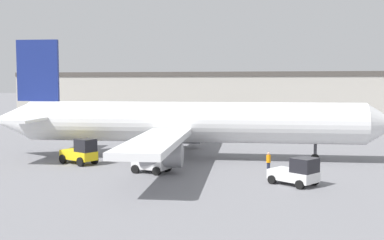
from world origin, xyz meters
TOP-DOWN VIEW (x-y plane):
  - ground_plane at (0.00, 0.00)m, footprint 400.00×400.00m
  - terminal_building at (-3.05, 35.78)m, footprint 71.53×13.25m
  - airplane at (-0.92, -0.13)m, footprint 38.33×33.74m
  - ground_crew_worker at (7.51, -4.57)m, footprint 0.35×0.35m
  - baggage_tug at (9.91, -8.93)m, footprint 3.73×3.28m
  - belt_loader_truck at (-1.26, -7.11)m, footprint 3.03×2.45m
  - pushback_tug at (-8.73, -5.02)m, footprint 3.78×2.93m

SIDE VIEW (x-z plane):
  - ground_plane at x=0.00m, z-range 0.00..0.00m
  - ground_crew_worker at x=7.51m, z-range 0.05..1.66m
  - baggage_tug at x=9.91m, z-range -0.08..1.92m
  - pushback_tug at x=-8.73m, z-range -0.09..2.18m
  - belt_loader_truck at x=-1.26m, z-range -0.11..2.43m
  - airplane at x=-0.92m, z-range -2.17..8.97m
  - terminal_building at x=-3.05m, z-range 0.01..8.64m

